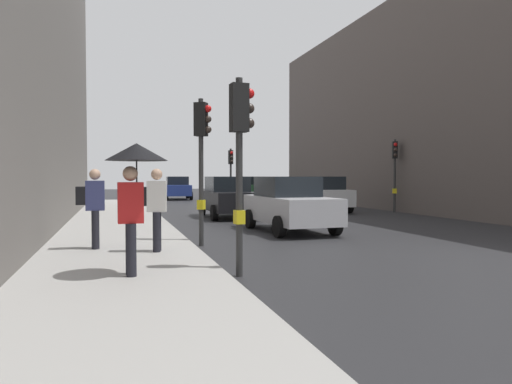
# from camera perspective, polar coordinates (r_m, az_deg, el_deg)

# --- Properties ---
(ground_plane) EXTENTS (120.00, 120.00, 0.00)m
(ground_plane) POSITION_cam_1_polar(r_m,az_deg,el_deg) (11.55, 25.40, -7.09)
(ground_plane) COLOR #28282B
(sidewalk_kerb) EXTENTS (3.39, 40.00, 0.16)m
(sidewalk_kerb) POSITION_cam_1_polar(r_m,az_deg,el_deg) (14.58, -16.08, -4.83)
(sidewalk_kerb) COLOR #A8A5A0
(sidewalk_kerb) RESTS_ON ground
(traffic_light_mid_street) EXTENTS (0.34, 0.45, 3.58)m
(traffic_light_mid_street) POSITION_cam_1_polar(r_m,az_deg,el_deg) (24.39, 16.25, 3.46)
(traffic_light_mid_street) COLOR #2D2D2D
(traffic_light_mid_street) RESTS_ON ground
(traffic_light_far_median) EXTENTS (0.25, 0.43, 3.46)m
(traffic_light_far_median) POSITION_cam_1_polar(r_m,az_deg,el_deg) (29.08, -3.02, 3.09)
(traffic_light_far_median) COLOR #2D2D2D
(traffic_light_far_median) RESTS_ON ground
(traffic_light_near_left) EXTENTS (0.44, 0.26, 3.48)m
(traffic_light_near_left) POSITION_cam_1_polar(r_m,az_deg,el_deg) (8.40, -1.86, 6.22)
(traffic_light_near_left) COLOR #2D2D2D
(traffic_light_near_left) RESTS_ON ground
(traffic_light_near_right) EXTENTS (0.44, 0.37, 3.72)m
(traffic_light_near_right) POSITION_cam_1_polar(r_m,az_deg,el_deg) (12.15, -6.48, 5.64)
(traffic_light_near_right) COLOR #2D2D2D
(traffic_light_near_right) RESTS_ON ground
(car_white_compact) EXTENTS (2.04, 4.21, 1.76)m
(car_white_compact) POSITION_cam_1_polar(r_m,az_deg,el_deg) (24.27, 7.77, -0.24)
(car_white_compact) COLOR silver
(car_white_compact) RESTS_ON ground
(car_green_estate) EXTENTS (2.12, 4.25, 1.76)m
(car_green_estate) POSITION_cam_1_polar(r_m,az_deg,el_deg) (38.19, -0.62, 0.54)
(car_green_estate) COLOR #2D6038
(car_green_estate) RESTS_ON ground
(car_silver_hatchback) EXTENTS (2.15, 4.27, 1.76)m
(car_silver_hatchback) POSITION_cam_1_polar(r_m,az_deg,el_deg) (15.34, 3.99, -1.45)
(car_silver_hatchback) COLOR #BCBCC1
(car_silver_hatchback) RESTS_ON ground
(car_blue_van) EXTENTS (2.17, 4.28, 1.76)m
(car_blue_van) POSITION_cam_1_polar(r_m,az_deg,el_deg) (37.24, -9.37, 0.48)
(car_blue_van) COLOR navy
(car_blue_van) RESTS_ON ground
(car_dark_suv) EXTENTS (2.03, 4.21, 1.76)m
(car_dark_suv) POSITION_cam_1_polar(r_m,az_deg,el_deg) (20.56, -3.35, -0.61)
(car_dark_suv) COLOR black
(car_dark_suv) RESTS_ON ground
(pedestrian_with_umbrella) EXTENTS (1.00, 1.00, 2.14)m
(pedestrian_with_umbrella) POSITION_cam_1_polar(r_m,az_deg,el_deg) (7.95, -14.28, 2.37)
(pedestrian_with_umbrella) COLOR black
(pedestrian_with_umbrella) RESTS_ON sidewalk_kerb
(pedestrian_with_black_backpack) EXTENTS (0.64, 0.39, 1.77)m
(pedestrian_with_black_backpack) POSITION_cam_1_polar(r_m,az_deg,el_deg) (10.41, -12.00, -1.48)
(pedestrian_with_black_backpack) COLOR black
(pedestrian_with_black_backpack) RESTS_ON sidewalk_kerb
(pedestrian_with_grey_backpack) EXTENTS (0.60, 0.36, 1.77)m
(pedestrian_with_grey_backpack) POSITION_cam_1_polar(r_m,az_deg,el_deg) (11.18, -18.88, -1.31)
(pedestrian_with_grey_backpack) COLOR black
(pedestrian_with_grey_backpack) RESTS_ON sidewalk_kerb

